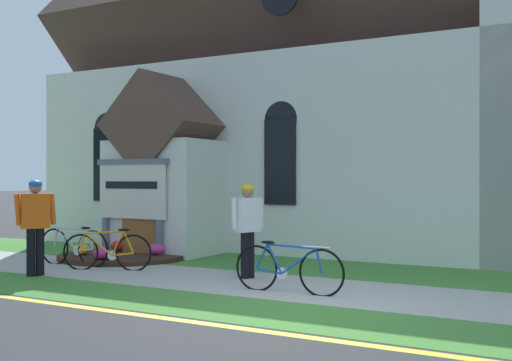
% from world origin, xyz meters
% --- Properties ---
extents(ground, '(140.00, 140.00, 0.00)m').
position_xyz_m(ground, '(0.00, 4.00, 0.00)').
color(ground, '#333335').
extents(sidewalk_slab, '(32.00, 2.18, 0.01)m').
position_xyz_m(sidewalk_slab, '(-2.70, 1.61, 0.01)').
color(sidewalk_slab, '#A8A59E').
rests_on(sidewalk_slab, ground).
extents(grass_verge, '(32.00, 1.49, 0.01)m').
position_xyz_m(grass_verge, '(-2.70, -0.22, 0.00)').
color(grass_verge, '#427F33').
rests_on(grass_verge, ground).
extents(church_lawn, '(24.00, 2.36, 0.01)m').
position_xyz_m(church_lawn, '(-2.70, 3.88, 0.00)').
color(church_lawn, '#427F33').
rests_on(church_lawn, ground).
extents(curb_paint_stripe, '(28.00, 0.16, 0.01)m').
position_xyz_m(curb_paint_stripe, '(-2.70, -1.12, 0.00)').
color(curb_paint_stripe, yellow).
rests_on(curb_paint_stripe, ground).
extents(church_building, '(15.06, 12.79, 12.20)m').
position_xyz_m(church_building, '(-2.35, 10.24, 4.63)').
color(church_building, silver).
rests_on(church_building, ground).
extents(church_sign, '(1.95, 0.15, 2.16)m').
position_xyz_m(church_sign, '(-5.53, 3.40, 1.42)').
color(church_sign, slate).
rests_on(church_sign, ground).
extents(flower_bed, '(2.77, 2.77, 0.34)m').
position_xyz_m(flower_bed, '(-5.52, 3.10, 0.08)').
color(flower_bed, '#382319').
rests_on(flower_bed, ground).
extents(bicycle_yellow, '(1.79, 0.08, 0.80)m').
position_xyz_m(bicycle_yellow, '(-0.63, 1.14, 0.37)').
color(bicycle_yellow, black).
rests_on(bicycle_yellow, ground).
extents(bicycle_blue, '(1.74, 0.11, 0.80)m').
position_xyz_m(bicycle_blue, '(-5.65, 1.77, 0.38)').
color(bicycle_blue, black).
rests_on(bicycle_blue, ground).
extents(bicycle_white, '(1.62, 0.68, 0.81)m').
position_xyz_m(bicycle_white, '(-4.63, 1.62, 0.36)').
color(bicycle_white, black).
rests_on(bicycle_white, ground).
extents(cyclist_in_green_jersey, '(0.45, 0.60, 1.71)m').
position_xyz_m(cyclist_in_green_jersey, '(-5.28, 0.48, 1.01)').
color(cyclist_in_green_jersey, black).
rests_on(cyclist_in_green_jersey, ground).
extents(cyclist_in_yellow_jersey, '(0.33, 0.62, 1.63)m').
position_xyz_m(cyclist_in_yellow_jersey, '(-1.83, 2.04, 0.95)').
color(cyclist_in_yellow_jersey, black).
rests_on(cyclist_in_yellow_jersey, ground).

